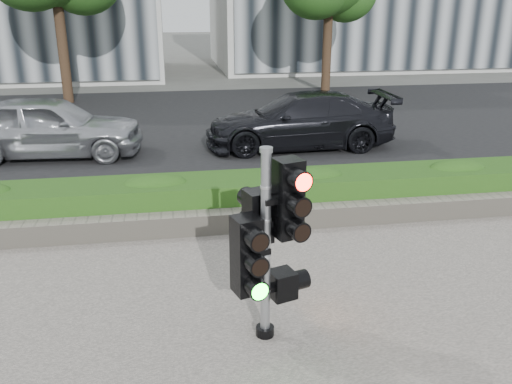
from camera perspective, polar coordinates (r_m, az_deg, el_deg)
ground at (r=7.15m, az=-0.62°, el=-10.33°), size 120.00×120.00×0.00m
road at (r=16.54m, az=-5.91°, el=7.07°), size 60.00×13.00×0.02m
curb at (r=9.96m, az=-3.36°, el=-1.06°), size 60.00×0.25×0.12m
stone_wall at (r=8.76m, az=-2.51°, el=-3.05°), size 12.00×0.32×0.34m
hedge at (r=9.30m, az=-3.01°, el=-0.56°), size 12.00×1.00×0.68m
traffic_signal at (r=5.71m, az=1.13°, el=-4.59°), size 0.79×0.67×2.17m
car_silver at (r=13.72m, az=-20.96°, el=6.45°), size 4.40×2.01×1.46m
car_dark at (r=13.76m, az=4.59°, el=7.52°), size 4.74×1.96×1.37m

